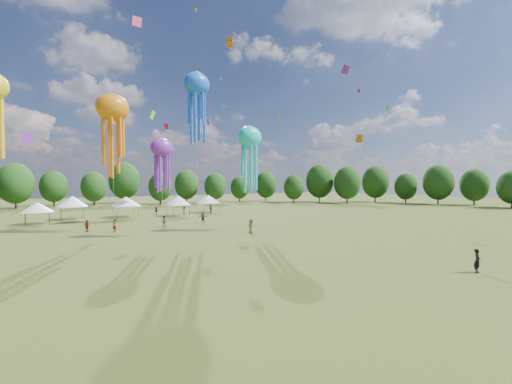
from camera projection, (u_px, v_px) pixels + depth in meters
ground at (386, 289)px, 21.42m from camera, size 300.00×300.00×0.00m
observer_main at (477, 261)px, 25.23m from camera, size 0.75×0.56×1.85m
spectator_near at (164, 221)px, 50.28m from camera, size 0.98×0.80×1.85m
spectators_far at (184, 216)px, 59.00m from camera, size 28.16×33.30×1.89m
festival_tents at (133, 201)px, 64.60m from camera, size 37.55×10.86×4.44m
show_kites at (124, 116)px, 47.55m from camera, size 35.05×20.35×25.78m
small_kites at (165, 49)px, 55.08m from camera, size 70.58×57.68×44.02m
treeline at (120, 184)px, 70.84m from camera, size 201.57×95.24×13.43m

